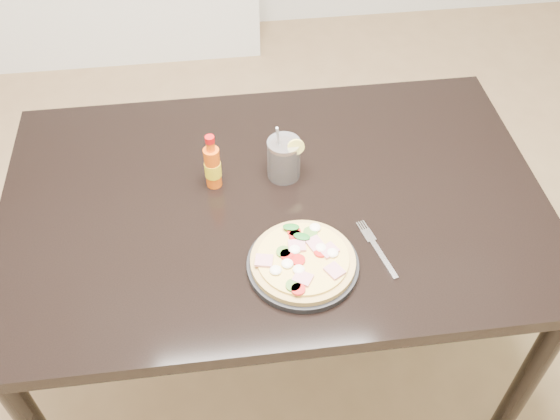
{
  "coord_description": "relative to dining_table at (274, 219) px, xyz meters",
  "views": [
    {
      "loc": [
        -0.37,
        -1.01,
        1.9
      ],
      "look_at": [
        -0.24,
        -0.02,
        0.83
      ],
      "focal_mm": 40.0,
      "sensor_mm": 36.0,
      "label": 1
    }
  ],
  "objects": [
    {
      "name": "pizza",
      "position": [
        0.04,
        -0.23,
        0.11
      ],
      "size": [
        0.24,
        0.24,
        0.03
      ],
      "color": "tan",
      "rests_on": "plate"
    },
    {
      "name": "plate",
      "position": [
        0.04,
        -0.23,
        0.09
      ],
      "size": [
        0.26,
        0.26,
        0.02
      ],
      "primitive_type": "cylinder",
      "color": "black",
      "rests_on": "dining_table"
    },
    {
      "name": "fork",
      "position": [
        0.22,
        -0.2,
        0.09
      ],
      "size": [
        0.06,
        0.19,
        0.0
      ],
      "rotation": [
        0.0,
        0.0,
        0.25
      ],
      "color": "silver",
      "rests_on": "dining_table"
    },
    {
      "name": "dining_table",
      "position": [
        0.0,
        0.0,
        0.0
      ],
      "size": [
        1.4,
        0.9,
        0.75
      ],
      "color": "black",
      "rests_on": "ground"
    },
    {
      "name": "media_console",
      "position": [
        -0.56,
        1.97,
        -0.42
      ],
      "size": [
        1.4,
        0.34,
        0.5
      ],
      "primitive_type": "cube",
      "color": "white",
      "rests_on": "ground"
    },
    {
      "name": "hot_sauce_bottle",
      "position": [
        -0.15,
        0.07,
        0.15
      ],
      "size": [
        0.05,
        0.05,
        0.16
      ],
      "rotation": [
        0.0,
        0.0,
        0.32
      ],
      "color": "#EB570D",
      "rests_on": "dining_table"
    },
    {
      "name": "floor",
      "position": [
        0.24,
        -0.1,
        -0.67
      ],
      "size": [
        4.5,
        4.5,
        0.0
      ],
      "primitive_type": "plane",
      "color": "#9E7A51",
      "rests_on": "ground"
    },
    {
      "name": "cola_cup",
      "position": [
        0.04,
        0.08,
        0.14
      ],
      "size": [
        0.09,
        0.09,
        0.18
      ],
      "rotation": [
        0.0,
        0.0,
        -0.06
      ],
      "color": "black",
      "rests_on": "dining_table"
    }
  ]
}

